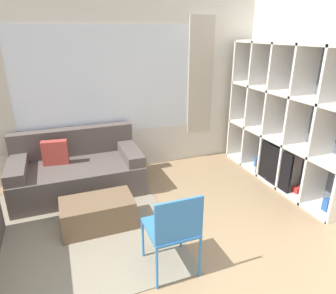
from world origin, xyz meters
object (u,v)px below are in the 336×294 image
(shelving_unit, at_px, (288,119))
(ottoman, at_px, (98,213))
(folding_chair, at_px, (174,227))
(couch_main, at_px, (78,171))

(shelving_unit, relative_size, ottoman, 2.80)
(folding_chair, bearing_deg, shelving_unit, -151.99)
(shelving_unit, distance_m, folding_chair, 2.57)
(couch_main, xyz_separation_m, ottoman, (0.13, -1.01, -0.12))
(shelving_unit, relative_size, couch_main, 1.31)
(couch_main, relative_size, folding_chair, 2.03)
(shelving_unit, xyz_separation_m, ottoman, (-2.79, -0.20, -0.80))
(shelving_unit, height_order, couch_main, shelving_unit)
(ottoman, height_order, folding_chair, folding_chair)
(couch_main, height_order, ottoman, couch_main)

